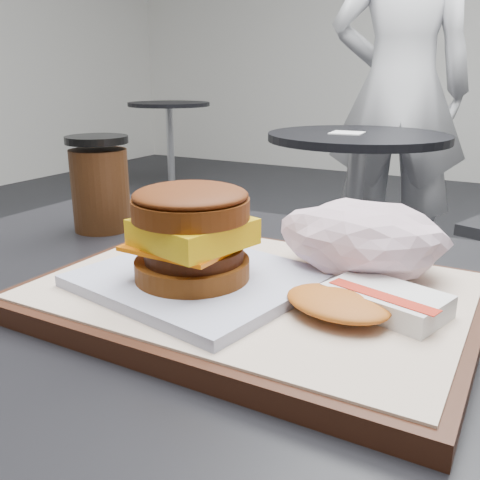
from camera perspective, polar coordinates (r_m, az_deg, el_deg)
name	(u,v)px	position (r m, az deg, el deg)	size (l,w,h in m)	color
customer_table	(203,448)	(0.62, -3.99, -21.23)	(0.80, 0.60, 0.77)	#A5A5AA
serving_tray	(254,295)	(0.48, 1.45, -5.89)	(0.38, 0.28, 0.02)	black
breakfast_sandwich	(194,245)	(0.46, -4.94, -0.49)	(0.22, 0.20, 0.09)	silver
hash_brown	(364,301)	(0.43, 13.13, -6.40)	(0.13, 0.11, 0.02)	silver
crumpled_wrapper	(362,238)	(0.51, 12.88, 0.22)	(0.15, 0.12, 0.07)	silver
coffee_cup	(100,186)	(0.73, -14.69, 5.64)	(0.08, 0.08, 0.12)	#3B1E0E
neighbor_table	(355,184)	(2.19, 12.18, 5.85)	(0.70, 0.70, 0.75)	black
napkin	(347,133)	(2.15, 11.34, 11.15)	(0.12, 0.12, 0.00)	white
patron	(399,90)	(2.71, 16.64, 15.11)	(0.66, 0.43, 1.80)	silver
bg_table_mid	(170,126)	(4.50, -7.51, 11.98)	(0.66, 0.66, 0.75)	black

